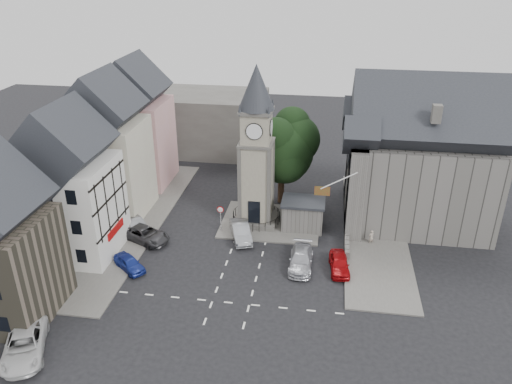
% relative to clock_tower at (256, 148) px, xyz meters
% --- Properties ---
extents(ground, '(120.00, 120.00, 0.00)m').
position_rel_clock_tower_xyz_m(ground, '(0.00, -7.99, -8.12)').
color(ground, black).
rests_on(ground, ground).
extents(pavement_west, '(6.00, 30.00, 0.14)m').
position_rel_clock_tower_xyz_m(pavement_west, '(-12.50, -1.99, -8.05)').
color(pavement_west, '#595651').
rests_on(pavement_west, ground).
extents(pavement_east, '(6.00, 26.00, 0.14)m').
position_rel_clock_tower_xyz_m(pavement_east, '(12.00, 0.01, -8.05)').
color(pavement_east, '#595651').
rests_on(pavement_east, ground).
extents(central_island, '(10.00, 8.00, 0.16)m').
position_rel_clock_tower_xyz_m(central_island, '(1.50, 0.01, -8.04)').
color(central_island, '#595651').
rests_on(central_island, ground).
extents(road_markings, '(20.00, 8.00, 0.01)m').
position_rel_clock_tower_xyz_m(road_markings, '(0.00, -13.49, -8.12)').
color(road_markings, silver).
rests_on(road_markings, ground).
extents(clock_tower, '(4.86, 4.86, 16.25)m').
position_rel_clock_tower_xyz_m(clock_tower, '(0.00, 0.00, 0.00)').
color(clock_tower, '#4C4944').
rests_on(clock_tower, ground).
extents(stone_shelter, '(4.30, 3.30, 3.08)m').
position_rel_clock_tower_xyz_m(stone_shelter, '(4.80, -0.49, -6.57)').
color(stone_shelter, '#5E5B57').
rests_on(stone_shelter, ground).
extents(town_tree, '(7.20, 7.20, 10.80)m').
position_rel_clock_tower_xyz_m(town_tree, '(2.00, 5.01, -1.15)').
color(town_tree, black).
rests_on(town_tree, ground).
extents(warning_sign_post, '(0.70, 0.19, 2.85)m').
position_rel_clock_tower_xyz_m(warning_sign_post, '(-3.20, -2.56, -6.09)').
color(warning_sign_post, black).
rests_on(warning_sign_post, ground).
extents(terrace_pink, '(8.10, 7.60, 12.80)m').
position_rel_clock_tower_xyz_m(terrace_pink, '(-15.50, 8.01, -1.54)').
color(terrace_pink, '#D29990').
rests_on(terrace_pink, ground).
extents(terrace_cream, '(8.10, 7.60, 12.80)m').
position_rel_clock_tower_xyz_m(terrace_cream, '(-15.50, 0.01, -1.54)').
color(terrace_cream, beige).
rests_on(terrace_cream, ground).
extents(terrace_tudor, '(8.10, 7.60, 12.00)m').
position_rel_clock_tower_xyz_m(terrace_tudor, '(-15.50, -7.99, -1.93)').
color(terrace_tudor, silver).
rests_on(terrace_tudor, ground).
extents(backdrop_west, '(20.00, 10.00, 8.00)m').
position_rel_clock_tower_xyz_m(backdrop_west, '(-12.00, 20.01, -4.12)').
color(backdrop_west, '#4C4944').
rests_on(backdrop_west, ground).
extents(east_building, '(14.40, 11.40, 12.60)m').
position_rel_clock_tower_xyz_m(east_building, '(15.59, 3.01, -1.86)').
color(east_building, '#5E5B57').
rests_on(east_building, ground).
extents(east_boundary_wall, '(0.40, 16.00, 0.90)m').
position_rel_clock_tower_xyz_m(east_boundary_wall, '(9.20, 2.01, -7.67)').
color(east_boundary_wall, '#5E5B57').
rests_on(east_boundary_wall, ground).
extents(flagpole, '(3.68, 0.10, 2.74)m').
position_rel_clock_tower_xyz_m(flagpole, '(8.00, -3.99, -1.12)').
color(flagpole, white).
rests_on(flagpole, ground).
extents(car_west_blue, '(3.78, 3.45, 1.25)m').
position_rel_clock_tower_xyz_m(car_west_blue, '(-9.73, -10.23, -7.50)').
color(car_west_blue, navy).
rests_on(car_west_blue, ground).
extents(car_west_silver, '(4.34, 4.21, 1.48)m').
position_rel_clock_tower_xyz_m(car_west_silver, '(-11.50, -4.08, -7.38)').
color(car_west_silver, gray).
rests_on(car_west_silver, ground).
extents(car_west_grey, '(5.70, 4.31, 1.44)m').
position_rel_clock_tower_xyz_m(car_west_grey, '(-10.10, -5.35, -7.40)').
color(car_west_grey, '#333336').
rests_on(car_west_grey, ground).
extents(car_island_silver, '(3.09, 4.93, 1.53)m').
position_rel_clock_tower_xyz_m(car_island_silver, '(-1.00, -3.53, -7.35)').
color(car_island_silver, gray).
rests_on(car_island_silver, ground).
extents(car_island_east, '(2.02, 4.97, 1.44)m').
position_rel_clock_tower_xyz_m(car_island_east, '(5.14, -7.49, -7.40)').
color(car_island_east, '#B3B4BC').
rests_on(car_island_east, ground).
extents(car_east_red, '(2.05, 4.21, 1.38)m').
position_rel_clock_tower_xyz_m(car_east_red, '(8.50, -7.58, -7.43)').
color(car_east_red, '#9E080C').
rests_on(car_east_red, ground).
extents(van_sw_white, '(4.73, 6.31, 1.59)m').
position_rel_clock_tower_xyz_m(van_sw_white, '(-13.00, -21.12, -7.32)').
color(van_sw_white, silver).
rests_on(van_sw_white, ground).
extents(pedestrian, '(0.65, 0.59, 1.49)m').
position_rel_clock_tower_xyz_m(pedestrian, '(11.50, -2.66, -7.38)').
color(pedestrian, '#AD9F8F').
rests_on(pedestrian, ground).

